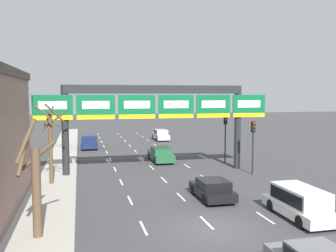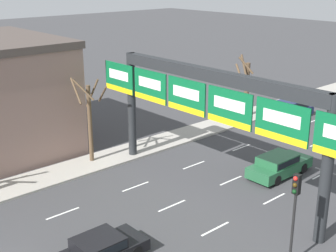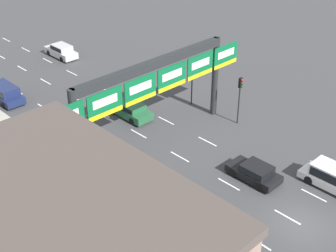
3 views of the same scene
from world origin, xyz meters
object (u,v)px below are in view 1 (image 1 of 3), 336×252
Objects in this scene: car_black at (212,188)px; suv_navy at (89,141)px; suv_white at (300,201)px; tree_bare_closest at (64,127)px; traffic_light_near_gantry at (225,129)px; sign_gantry at (156,107)px; tree_bare_second at (51,140)px; car_silver at (161,135)px; car_green at (161,154)px; traffic_light_mid_block at (253,137)px; tree_bare_third at (35,183)px.

suv_navy reaches higher than car_black.
tree_bare_closest reaches higher than suv_white.
traffic_light_near_gantry reaches higher than suv_white.
tree_bare_second is at bearing -161.72° from sign_gantry.
sign_gantry is at bearing -72.02° from suv_navy.
car_black is (1.81, -8.80, -4.89)m from sign_gantry.
suv_navy is 1.03× the size of traffic_light_near_gantry.
tree_bare_closest is at bearing 116.24° from suv_white.
car_silver is at bearing 33.60° from tree_bare_closest.
traffic_light_mid_block is (6.09, -7.68, 2.40)m from car_green.
traffic_light_mid_block is (2.52, 10.69, 2.22)m from suv_white.
traffic_light_mid_block is 0.82× the size of tree_bare_third.
sign_gantry is at bearing -159.32° from traffic_light_near_gantry.
car_black is 13.10m from traffic_light_near_gantry.
suv_white is 13.45m from tree_bare_third.
suv_navy is 0.82× the size of tree_bare_second.
tree_bare_closest is (-15.57, 15.80, -0.21)m from traffic_light_mid_block.
tree_bare_third is at bearing -110.96° from car_silver.
tree_bare_second reaches higher than car_black.
tree_bare_second is 10.46m from tree_bare_third.
suv_white is at bearing -69.27° from sign_gantry.
tree_bare_second is at bearing -91.14° from tree_bare_closest.
sign_gantry is at bearing 57.81° from tree_bare_third.
car_silver is 1.06× the size of traffic_light_mid_block.
tree_bare_third is at bearing -122.19° from sign_gantry.
traffic_light_mid_block reaches higher than car_silver.
sign_gantry reaches higher than car_black.
tree_bare_third is (-0.29, -26.32, -0.32)m from tree_bare_closest.
tree_bare_closest is (-13.05, 26.48, 2.01)m from suv_white.
suv_white reaches higher than car_silver.
traffic_light_near_gantry is (2.30, 16.12, 2.39)m from suv_white.
suv_white is at bearing -70.75° from suv_navy.
traffic_light_near_gantry is at bearing 64.41° from car_black.
suv_white reaches higher than car_green.
suv_white is at bearing -103.27° from traffic_light_mid_block.
tree_bare_third is at bearing -90.63° from tree_bare_closest.
sign_gantry reaches higher than traffic_light_near_gantry.
traffic_light_mid_block is at bearing -84.32° from car_silver.
suv_navy is 0.90× the size of tree_bare_third.
sign_gantry is 3.37× the size of tree_bare_second.
sign_gantry is 10.23m from car_black.
traffic_light_mid_block is (7.57, -2.66, -2.42)m from sign_gantry.
sign_gantry is 4.21× the size of car_silver.
traffic_light_mid_block is 0.80× the size of tree_bare_closest.
sign_gantry is 3.67× the size of tree_bare_third.
sign_gantry is 8.38m from traffic_light_mid_block.
sign_gantry is 9.04m from tree_bare_second.
traffic_light_mid_block is 19.04m from tree_bare_third.
suv_navy is (-10.30, -5.94, 0.11)m from car_silver.
tree_bare_second is (-9.80, -7.77, 2.57)m from car_green.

